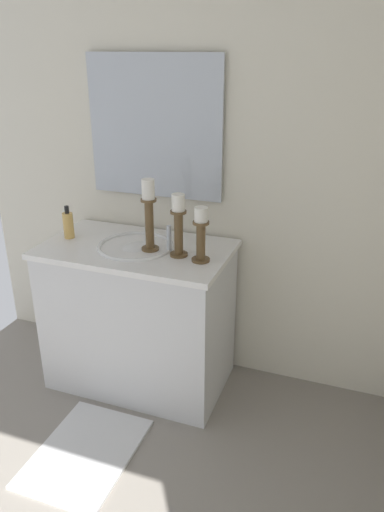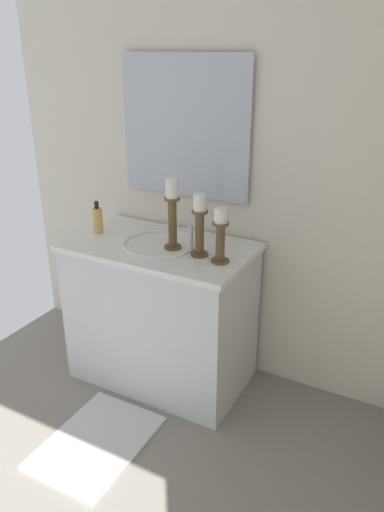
% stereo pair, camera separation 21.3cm
% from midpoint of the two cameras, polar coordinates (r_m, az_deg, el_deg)
% --- Properties ---
extents(floor, '(2.55, 2.57, 0.02)m').
position_cam_midpoint_polar(floor, '(2.37, -10.39, -26.98)').
color(floor, gray).
rests_on(floor, ground).
extents(wall_left, '(0.04, 2.57, 2.45)m').
position_cam_midpoint_polar(wall_left, '(2.67, 4.83, 10.87)').
color(wall_left, silver).
rests_on(wall_left, ground).
extents(vanity_cabinet, '(0.58, 1.00, 0.83)m').
position_cam_midpoint_polar(vanity_cabinet, '(2.76, -1.40, -6.71)').
color(vanity_cabinet, silver).
rests_on(vanity_cabinet, ground).
extents(sink_basin, '(0.40, 0.40, 0.24)m').
position_cam_midpoint_polar(sink_basin, '(2.59, -1.46, 0.52)').
color(sink_basin, white).
rests_on(sink_basin, vanity_cabinet).
extents(mirror, '(0.02, 0.75, 0.74)m').
position_cam_midpoint_polar(mirror, '(2.67, 1.46, 14.74)').
color(mirror, silver).
extents(candle_holder_tall, '(0.09, 0.09, 0.27)m').
position_cam_midpoint_polar(candle_holder_tall, '(2.32, 5.96, 2.47)').
color(candle_holder_tall, brown).
rests_on(candle_holder_tall, vanity_cabinet).
extents(candle_holder_short, '(0.09, 0.09, 0.32)m').
position_cam_midpoint_polar(candle_holder_short, '(2.38, 3.45, 3.74)').
color(candle_holder_short, brown).
rests_on(candle_holder_short, vanity_cabinet).
extents(candle_holder_mid, '(0.09, 0.09, 0.37)m').
position_cam_midpoint_polar(candle_holder_mid, '(2.46, 0.16, 5.18)').
color(candle_holder_mid, brown).
rests_on(candle_holder_mid, vanity_cabinet).
extents(soap_bottle, '(0.06, 0.06, 0.18)m').
position_cam_midpoint_polar(soap_bottle, '(2.76, -8.79, 4.16)').
color(soap_bottle, '#E5B259').
rests_on(soap_bottle, vanity_cabinet).
extents(bath_mat, '(0.60, 0.44, 0.02)m').
position_cam_midpoint_polar(bath_mat, '(2.59, -8.59, -20.71)').
color(bath_mat, silver).
rests_on(bath_mat, ground).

